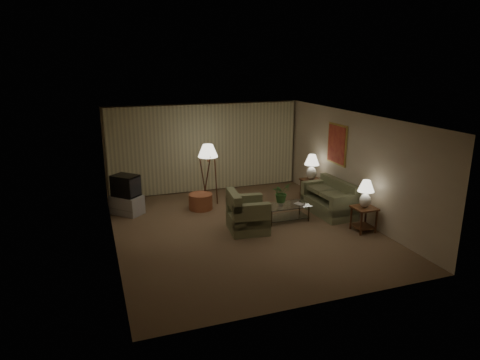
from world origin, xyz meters
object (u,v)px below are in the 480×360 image
Objects in this scene: side_table_far at (311,186)px; table_lamp_near at (366,191)px; tv_cabinet at (127,205)px; crt_tv at (126,186)px; floor_lamp at (208,173)px; side_table_near at (364,215)px; ottoman at (201,201)px; sofa at (329,201)px; armchair at (248,215)px; coffee_table at (286,210)px; table_lamp_far at (312,165)px; vase at (281,203)px.

table_lamp_near reaches higher than side_table_far.
table_lamp_near is (0.00, -2.60, 0.59)m from side_table_far.
tv_cabinet is 0.53m from crt_tv.
floor_lamp is at bearing 48.88° from tv_cabinet.
side_table_near is 2.60m from side_table_far.
ottoman is (1.93, -0.29, -0.57)m from crt_tv.
ottoman is (-3.12, 1.47, -0.14)m from sofa.
ottoman is (-3.27, 2.82, -0.19)m from side_table_near.
floor_lamp is 2.66× the size of ottoman.
crt_tv is (-5.20, 0.51, 0.37)m from side_table_far.
side_table_near is (2.59, -0.94, 0.02)m from armchair.
coffee_table is 1.25× the size of tv_cabinet.
side_table_far is at bearing -3.92° from ottoman.
armchair reaches higher than ottoman.
table_lamp_near is 4.39m from ottoman.
side_table_near is at bearing 15.60° from crt_tv.
sofa is at bearing -74.14° from armchair.
side_table_far is 0.82× the size of table_lamp_far.
vase is (-1.43, -0.10, 0.14)m from sofa.
floor_lamp is (-2.93, 3.21, -0.10)m from table_lamp_near.
floor_lamp reaches higher than crt_tv.
vase is at bearing -139.58° from side_table_far.
sofa reaches higher than coffee_table.
ottoman is (-3.27, 2.82, -0.78)m from table_lamp_near.
floor_lamp is 2.41m from vase.
floor_lamp is at bearing 124.48° from vase.
tv_cabinet is (-2.61, 2.17, -0.14)m from armchair.
vase is (1.68, -1.57, 0.28)m from ottoman.
side_table_far is 0.93× the size of ottoman.
tv_cabinet is 1.96m from ottoman.
side_table_near is 0.82× the size of table_lamp_far.
side_table_near is 1.91m from coffee_table.
sofa reaches higher than tv_cabinet.
coffee_table is at bearing -68.73° from armchair.
table_lamp_far is at bearing 40.87° from crt_tv.
table_lamp_far is 2.15m from vase.
table_lamp_near reaches higher than sofa.
crt_tv is (0.00, 0.00, 0.53)m from tv_cabinet.
armchair is at bearing 6.78° from tv_cabinet.
floor_lamp is at bearing 48.59° from ottoman.
floor_lamp is at bearing 14.91° from armchair.
armchair is at bearing -165.13° from coffee_table.
side_table_near is at bearing 4.01° from sofa.
table_lamp_far is (2.59, 1.66, 0.64)m from armchair.
sofa is 2.57× the size of ottoman.
table_lamp_far reaches higher than side_table_near.
coffee_table is at bearing -87.88° from sofa.
tv_cabinet is (-5.20, 0.51, -0.78)m from table_lamp_far.
floor_lamp is at bearing 132.41° from side_table_near.
floor_lamp is (-2.78, 1.86, 0.54)m from sofa.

